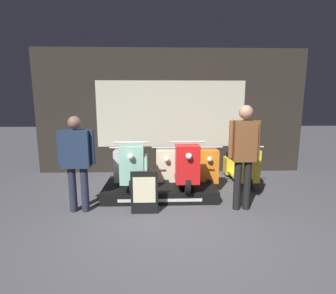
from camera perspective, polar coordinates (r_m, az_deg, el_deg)
name	(u,v)px	position (r m, az deg, el deg)	size (l,w,h in m)	color
ground_plane	(180,228)	(4.18, 2.58, -17.22)	(30.00, 30.00, 0.00)	#4C4C51
shop_wall_back	(171,112)	(6.90, 0.61, 7.60)	(6.97, 0.09, 3.20)	#28231E
display_platform	(160,189)	(5.45, -1.77, -9.12)	(2.22, 1.18, 0.24)	black
scooter_display_left	(135,166)	(5.29, -7.22, -4.04)	(0.61, 1.56, 0.97)	black
scooter_display_right	(185,165)	(5.29, 3.63, -3.97)	(0.61, 1.56, 0.97)	black
scooter_backrow_0	(128,167)	(6.10, -8.72, -4.41)	(0.61, 1.56, 0.97)	black
scooter_backrow_1	(166,167)	(6.06, -0.48, -4.39)	(0.61, 1.56, 0.97)	black
scooter_backrow_2	(203,167)	(6.14, 7.70, -4.28)	(0.61, 1.56, 0.97)	black
scooter_backrow_3	(240,166)	(6.34, 15.50, -4.10)	(0.61, 1.56, 0.97)	black
person_left_browsing	(77,156)	(4.68, -19.28, -1.81)	(0.62, 0.26, 1.67)	#232838
person_right_browsing	(244,150)	(4.68, 16.22, -0.57)	(0.55, 0.24, 1.84)	black
price_sign_board	(144,193)	(4.52, -5.18, -9.85)	(0.46, 0.04, 0.75)	black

